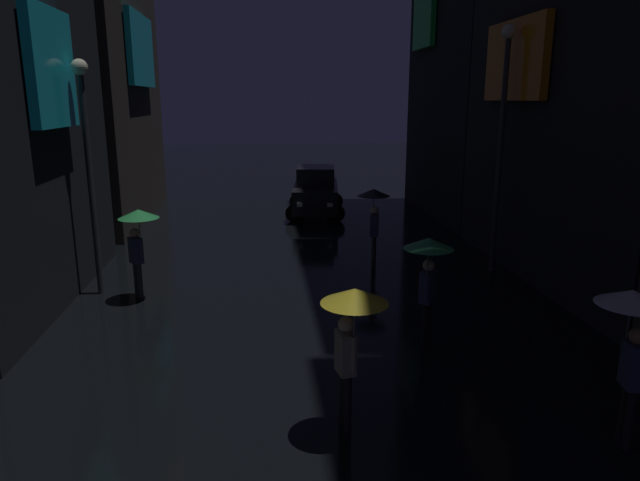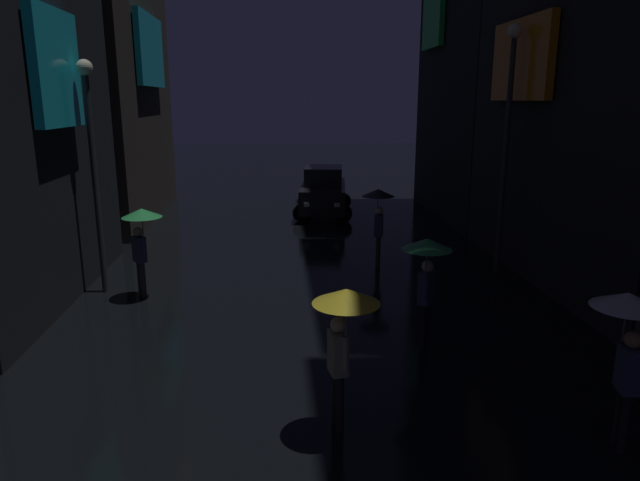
# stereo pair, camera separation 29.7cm
# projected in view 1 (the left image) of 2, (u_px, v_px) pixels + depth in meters

# --- Properties ---
(pedestrian_far_right_green) EXTENTS (0.90, 0.90, 2.12)m
(pedestrian_far_right_green) POSITION_uv_depth(u_px,v_px,m) (428.00, 261.00, 10.24)
(pedestrian_far_right_green) COLOR black
(pedestrian_far_right_green) RESTS_ON ground
(pedestrian_midstreet_left_clear) EXTENTS (0.90, 0.90, 2.12)m
(pedestrian_midstreet_left_clear) POSITION_uv_depth(u_px,v_px,m) (632.00, 325.00, 7.37)
(pedestrian_midstreet_left_clear) COLOR black
(pedestrian_midstreet_left_clear) RESTS_ON ground
(pedestrian_foreground_right_green) EXTENTS (0.90, 0.90, 2.12)m
(pedestrian_foreground_right_green) POSITION_uv_depth(u_px,v_px,m) (138.00, 229.00, 12.82)
(pedestrian_foreground_right_green) COLOR #2D2D38
(pedestrian_foreground_right_green) RESTS_ON ground
(pedestrian_near_crossing_yellow) EXTENTS (0.90, 0.90, 2.12)m
(pedestrian_near_crossing_yellow) POSITION_uv_depth(u_px,v_px,m) (352.00, 320.00, 7.53)
(pedestrian_near_crossing_yellow) COLOR black
(pedestrian_near_crossing_yellow) RESTS_ON ground
(pedestrian_midstreet_centre_black) EXTENTS (0.90, 0.90, 2.12)m
(pedestrian_midstreet_centre_black) POSITION_uv_depth(u_px,v_px,m) (374.00, 205.00, 15.64)
(pedestrian_midstreet_centre_black) COLOR #38332D
(pedestrian_midstreet_centre_black) RESTS_ON ground
(car_distant) EXTENTS (2.57, 4.29, 1.92)m
(car_distant) POSITION_uv_depth(u_px,v_px,m) (316.00, 192.00, 22.69)
(car_distant) COLOR black
(car_distant) RESTS_ON ground
(streetlamp_right_far) EXTENTS (0.36, 0.36, 6.30)m
(streetlamp_right_far) POSITION_uv_depth(u_px,v_px,m) (502.00, 125.00, 14.47)
(streetlamp_right_far) COLOR #2D2D33
(streetlamp_right_far) RESTS_ON ground
(streetlamp_left_far) EXTENTS (0.36, 0.36, 5.36)m
(streetlamp_left_far) POSITION_uv_depth(u_px,v_px,m) (88.00, 151.00, 12.79)
(streetlamp_left_far) COLOR #2D2D33
(streetlamp_left_far) RESTS_ON ground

